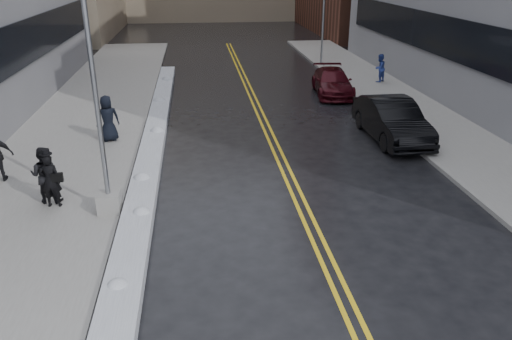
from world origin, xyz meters
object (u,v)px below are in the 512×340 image
object	(u,v)px
traffic_signal	(323,17)
car_black	(392,120)
lamppost	(101,135)
pedestrian_east	(380,68)
pedestrian_c	(108,118)
pedestrian_b	(45,175)
fire_hydrant	(403,110)
pedestrian_fedora	(50,181)
car_maroon	(332,82)

from	to	relation	value
traffic_signal	car_black	bearing A→B (deg)	-93.50
lamppost	pedestrian_east	xyz separation A→B (m)	(13.84, 15.63, -1.54)
traffic_signal	pedestrian_c	distance (m)	20.20
lamppost	pedestrian_b	xyz separation A→B (m)	(-1.97, 0.91, -1.49)
fire_hydrant	car_black	size ratio (longest dim) A/B	0.14
lamppost	fire_hydrant	xyz separation A→B (m)	(12.30, 8.00, -1.98)
pedestrian_fedora	traffic_signal	bearing A→B (deg)	-121.43
traffic_signal	pedestrian_fedora	world-z (taller)	traffic_signal
fire_hydrant	pedestrian_b	world-z (taller)	pedestrian_b
car_maroon	traffic_signal	bearing A→B (deg)	86.56
pedestrian_b	pedestrian_east	world-z (taller)	pedestrian_b
traffic_signal	pedestrian_c	xyz separation A→B (m)	(-12.74, -15.51, -2.31)
lamppost	pedestrian_c	distance (m)	6.72
fire_hydrant	pedestrian_fedora	world-z (taller)	pedestrian_fedora
traffic_signal	pedestrian_b	world-z (taller)	traffic_signal
car_black	car_maroon	size ratio (longest dim) A/B	1.08
traffic_signal	pedestrian_c	bearing A→B (deg)	-129.40
lamppost	fire_hydrant	world-z (taller)	lamppost
pedestrian_c	pedestrian_east	distance (m)	17.38
pedestrian_fedora	pedestrian_east	distance (m)	21.66
fire_hydrant	car_maroon	size ratio (longest dim) A/B	0.15
pedestrian_fedora	pedestrian_c	distance (m)	5.97
traffic_signal	pedestrian_fedora	xyz separation A→B (m)	(-13.53, -21.42, -2.42)
pedestrian_fedora	car_maroon	distance (m)	17.71
car_black	car_maroon	bearing A→B (deg)	92.24
pedestrian_c	car_black	size ratio (longest dim) A/B	0.36
fire_hydrant	traffic_signal	world-z (taller)	traffic_signal
lamppost	pedestrian_b	world-z (taller)	lamppost
traffic_signal	pedestrian_east	distance (m)	7.11
fire_hydrant	pedestrian_east	bearing A→B (deg)	78.55
pedestrian_east	car_maroon	distance (m)	4.09
fire_hydrant	pedestrian_east	size ratio (longest dim) A/B	0.43
traffic_signal	lamppost	bearing A→B (deg)	-118.21
fire_hydrant	pedestrian_east	xyz separation A→B (m)	(1.54, 7.63, 0.44)
lamppost	pedestrian_b	distance (m)	2.63
car_black	fire_hydrant	bearing A→B (deg)	56.34
pedestrian_b	pedestrian_east	distance (m)	21.60
fire_hydrant	car_black	bearing A→B (deg)	-122.67
pedestrian_c	car_black	bearing A→B (deg)	158.76
car_black	car_maroon	xyz separation A→B (m)	(-0.44, 7.85, -0.16)
fire_hydrant	car_black	distance (m)	2.80
pedestrian_b	pedestrian_east	xyz separation A→B (m)	(15.81, 14.71, -0.05)
pedestrian_b	car_maroon	bearing A→B (deg)	-127.02
lamppost	pedestrian_east	bearing A→B (deg)	48.46
fire_hydrant	lamppost	bearing A→B (deg)	-146.96
pedestrian_east	car_black	xyz separation A→B (m)	(-3.04, -9.97, -0.13)
pedestrian_b	car_maroon	distance (m)	17.63
traffic_signal	pedestrian_b	xyz separation A→B (m)	(-13.77, -21.09, -2.36)
fire_hydrant	pedestrian_fedora	size ratio (longest dim) A/B	0.44
pedestrian_c	pedestrian_east	bearing A→B (deg)	-165.47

